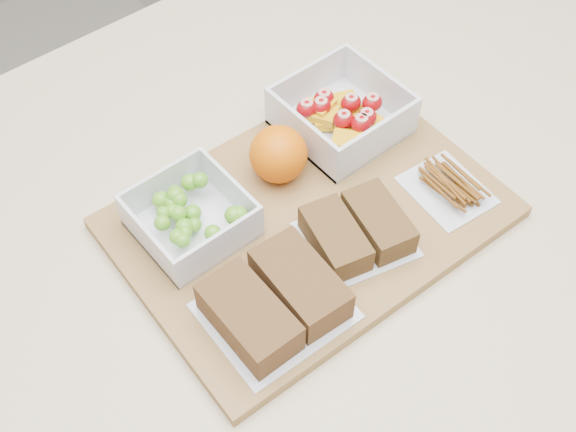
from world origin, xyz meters
The scene contains 8 objects.
counter centered at (0.00, 0.00, 0.45)m, with size 1.20×0.90×0.90m, color beige.
cutting_board centered at (0.01, -0.01, 0.91)m, with size 0.42×0.30×0.02m, color olive.
grape_container centered at (-0.10, 0.06, 0.94)m, with size 0.12×0.12×0.05m.
fruit_container centered at (0.13, 0.07, 0.94)m, with size 0.13×0.13×0.06m.
orange centered at (0.02, 0.06, 0.95)m, with size 0.07×0.07×0.07m, color orange.
sandwich_bag_left centered at (-0.10, -0.09, 0.94)m, with size 0.14×0.13×0.04m.
sandwich_bag_center centered at (0.03, -0.07, 0.93)m, with size 0.14×0.13×0.04m.
pretzel_bag centered at (0.16, -0.09, 0.93)m, with size 0.09×0.11×0.02m.
Camera 1 is at (-0.33, -0.38, 1.57)m, focal length 45.00 mm.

